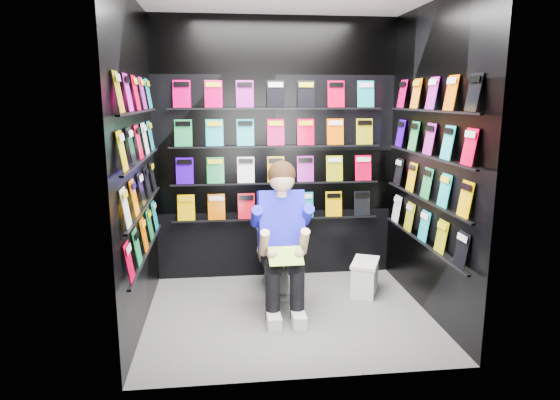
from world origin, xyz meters
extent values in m
plane|color=slate|center=(0.00, 0.00, 0.00)|extent=(2.40, 2.40, 0.00)
cube|color=black|center=(0.00, 1.00, 1.30)|extent=(2.40, 0.04, 2.60)
cube|color=black|center=(0.00, -1.00, 1.30)|extent=(2.40, 0.04, 2.60)
cube|color=black|center=(-1.20, 0.00, 1.30)|extent=(0.04, 2.00, 2.60)
cube|color=black|center=(1.20, 0.00, 1.30)|extent=(0.04, 2.00, 2.60)
imported|color=white|center=(-0.05, 0.57, 0.37)|extent=(0.44, 0.76, 0.73)
cube|color=white|center=(0.79, 0.40, 0.14)|extent=(0.35, 0.44, 0.29)
cube|color=white|center=(0.79, 0.40, 0.30)|extent=(0.37, 0.46, 0.03)
cube|color=green|center=(-0.05, -0.16, 0.58)|extent=(0.28, 0.17, 0.12)
camera|label=1|loc=(-0.54, -3.95, 1.83)|focal=32.00mm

